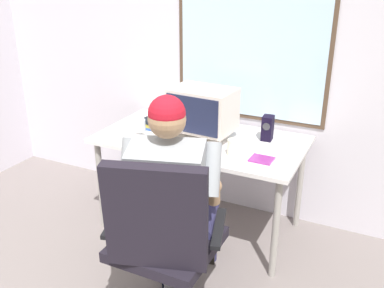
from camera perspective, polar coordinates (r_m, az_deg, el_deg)
wall_rear at (r=3.26m, az=6.82°, el=12.03°), size 4.63×0.08×2.52m
desk at (r=3.08m, az=1.16°, el=-0.33°), size 1.45×0.77×0.72m
office_chair at (r=2.26m, az=-3.98°, el=-11.87°), size 0.69×0.60×1.03m
person_seated at (r=2.44m, az=-2.40°, el=-6.62°), size 0.66×0.89×1.28m
crt_monitor at (r=2.99m, az=1.39°, el=4.47°), size 0.45×0.33×0.36m
wine_glass at (r=3.01m, az=-6.88°, el=2.31°), size 0.08×0.08×0.15m
desk_speaker at (r=3.04m, az=9.92°, el=2.09°), size 0.08×0.10×0.17m
book_stack at (r=3.23m, az=-4.99°, el=2.60°), size 0.21×0.15×0.07m
cd_case at (r=2.74m, az=9.16°, el=-2.01°), size 0.14×0.13×0.01m
coffee_mug at (r=2.77m, az=5.40°, el=-0.43°), size 0.07×0.07×0.11m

